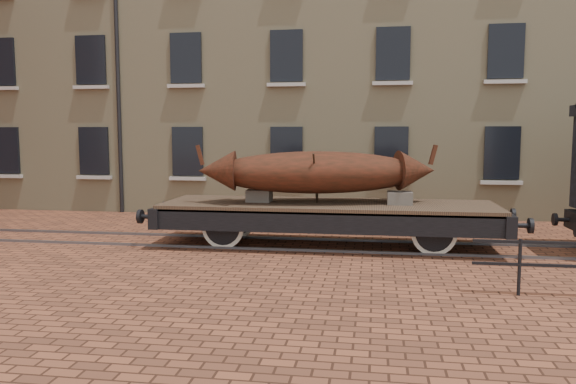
# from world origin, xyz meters

# --- Properties ---
(ground) EXTENTS (90.00, 90.00, 0.00)m
(ground) POSITION_xyz_m (0.00, 0.00, 0.00)
(ground) COLOR brown
(warehouse_cream) EXTENTS (40.00, 10.19, 14.00)m
(warehouse_cream) POSITION_xyz_m (3.00, 9.99, 7.00)
(warehouse_cream) COLOR #C3B384
(warehouse_cream) RESTS_ON ground
(rail_track) EXTENTS (30.00, 1.52, 0.06)m
(rail_track) POSITION_xyz_m (0.00, 0.00, 0.03)
(rail_track) COLOR #59595E
(rail_track) RESTS_ON ground
(flatcar_wagon) EXTENTS (9.30, 2.52, 1.40)m
(flatcar_wagon) POSITION_xyz_m (-0.66, 0.00, 0.88)
(flatcar_wagon) COLOR brown
(flatcar_wagon) RESTS_ON ground
(iron_boat) EXTENTS (5.98, 2.54, 1.46)m
(iron_boat) POSITION_xyz_m (-0.95, -0.00, 1.87)
(iron_boat) COLOR #531F12
(iron_boat) RESTS_ON flatcar_wagon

